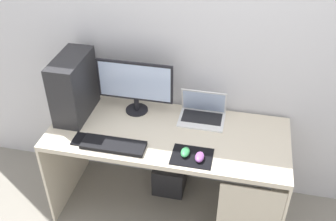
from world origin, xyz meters
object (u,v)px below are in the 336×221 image
at_px(laptop, 202,113).
at_px(pc_tower, 74,87).
at_px(keyboard, 113,145).
at_px(subwoofer, 170,176).
at_px(cell_phone, 79,139).
at_px(mouse_left, 185,152).
at_px(monitor, 135,85).
at_px(mouse_right, 200,157).

bearing_deg(laptop, pc_tower, -171.79).
bearing_deg(pc_tower, keyboard, -38.80).
height_order(pc_tower, subwoofer, pc_tower).
height_order(laptop, keyboard, laptop).
height_order(cell_phone, subwoofer, cell_phone).
height_order(pc_tower, mouse_left, pc_tower).
bearing_deg(cell_phone, subwoofer, 37.28).
distance_m(monitor, cell_phone, 0.53).
distance_m(cell_phone, subwoofer, 0.92).
relative_size(monitor, laptop, 1.69).
distance_m(pc_tower, mouse_left, 0.91).
distance_m(keyboard, mouse_left, 0.47).
distance_m(laptop, mouse_right, 0.44).
distance_m(pc_tower, cell_phone, 0.38).
relative_size(keyboard, cell_phone, 3.23).
height_order(mouse_right, subwoofer, mouse_right).
bearing_deg(mouse_left, pc_tower, 161.59).
bearing_deg(laptop, mouse_left, -96.76).
height_order(pc_tower, cell_phone, pc_tower).
bearing_deg(pc_tower, mouse_right, -18.04).
bearing_deg(mouse_right, cell_phone, 178.38).
height_order(keyboard, subwoofer, keyboard).
bearing_deg(monitor, pc_tower, -164.86).
distance_m(monitor, mouse_left, 0.62).
height_order(keyboard, mouse_right, mouse_right).
height_order(laptop, mouse_right, laptop).
relative_size(laptop, cell_phone, 2.46).
bearing_deg(laptop, monitor, -177.91).
relative_size(monitor, mouse_right, 5.63).
bearing_deg(laptop, mouse_right, -83.89).
xyz_separation_m(pc_tower, keyboard, (0.37, -0.30, -0.21)).
relative_size(pc_tower, monitor, 0.83).
xyz_separation_m(mouse_right, subwoofer, (-0.28, 0.43, -0.65)).
bearing_deg(cell_phone, mouse_left, 0.16).
distance_m(mouse_left, subwoofer, 0.79).
bearing_deg(cell_phone, monitor, 53.99).
height_order(monitor, subwoofer, monitor).
height_order(mouse_left, mouse_right, same).
relative_size(laptop, mouse_right, 3.33).
xyz_separation_m(mouse_left, mouse_right, (0.10, -0.02, 0.00)).
distance_m(laptop, subwoofer, 0.71).
xyz_separation_m(pc_tower, subwoofer, (0.66, 0.12, -0.85)).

